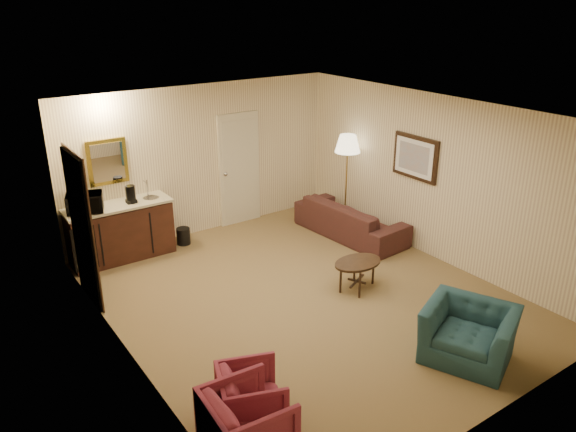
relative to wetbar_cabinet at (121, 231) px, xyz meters
name	(u,v)px	position (x,y,z in m)	size (l,w,h in m)	color
ground	(305,297)	(1.65, -2.72, -0.46)	(6.00, 6.00, 0.00)	olive
room_walls	(268,169)	(1.55, -1.95, 1.26)	(5.02, 6.01, 2.61)	#F7E8B9
wetbar_cabinet	(121,231)	(0.00, 0.00, 0.00)	(1.64, 0.58, 0.92)	#3C1B13
sofa	(351,214)	(3.60, -1.42, -0.05)	(2.11, 0.61, 0.82)	black
teal_armchair	(470,325)	(2.37, -4.92, -0.03)	(0.99, 0.65, 0.87)	#204851
rose_chair_near	(247,420)	(-0.50, -4.72, -0.09)	(0.72, 0.68, 0.75)	#8F2F45
rose_chair_far	(251,394)	(-0.25, -4.38, -0.14)	(0.63, 0.59, 0.65)	#8F2F45
coffee_table	(357,275)	(2.42, -2.93, -0.25)	(0.74, 0.50, 0.43)	black
floor_lamp	(346,181)	(3.85, -0.98, 0.39)	(0.45, 0.45, 1.70)	#AC8939
waste_bin	(183,236)	(1.03, -0.07, -0.32)	(0.23, 0.23, 0.29)	black
microwave	(84,201)	(-0.50, -0.04, 0.64)	(0.52, 0.29, 0.35)	black
coffee_maker	(131,194)	(0.21, -0.06, 0.60)	(0.15, 0.15, 0.28)	black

